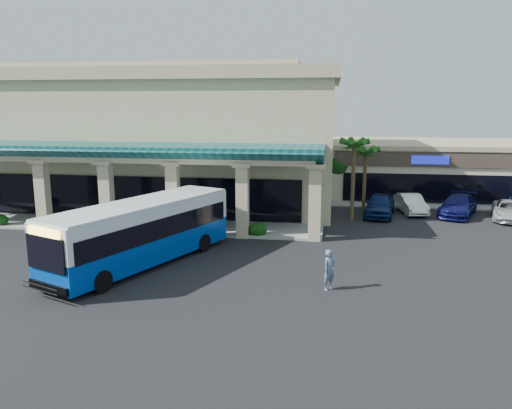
% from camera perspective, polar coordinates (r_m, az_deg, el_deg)
% --- Properties ---
extents(ground, '(110.00, 110.00, 0.00)m').
position_cam_1_polar(ground, '(27.15, -6.61, -6.43)').
color(ground, black).
extents(main_building, '(30.80, 14.80, 11.35)m').
position_cam_1_polar(main_building, '(43.65, -11.49, 7.69)').
color(main_building, '#BDB187').
rests_on(main_building, ground).
extents(arcade, '(30.00, 6.20, 5.70)m').
position_cam_1_polar(arcade, '(35.48, -16.38, 2.10)').
color(arcade, '#0B4245').
rests_on(arcade, ground).
extents(strip_mall, '(22.50, 12.50, 4.90)m').
position_cam_1_polar(strip_mall, '(50.51, 21.27, 3.93)').
color(strip_mall, beige).
rests_on(strip_mall, ground).
extents(palm_0, '(2.40, 2.40, 6.60)m').
position_cam_1_polar(palm_0, '(36.31, 11.05, 3.26)').
color(palm_0, '#1B4C14').
rests_on(palm_0, ground).
extents(palm_1, '(2.40, 2.40, 5.80)m').
position_cam_1_polar(palm_1, '(39.39, 12.31, 3.24)').
color(palm_1, '#1B4C14').
rests_on(palm_1, ground).
extents(broadleaf_tree, '(2.60, 2.60, 4.81)m').
position_cam_1_polar(broadleaf_tree, '(44.33, 9.31, 3.57)').
color(broadleaf_tree, black).
rests_on(broadleaf_tree, ground).
extents(transit_bus, '(7.21, 12.15, 3.35)m').
position_cam_1_polar(transit_bus, '(26.61, -12.83, -3.25)').
color(transit_bus, '#003BA4').
rests_on(transit_bus, ground).
extents(pedestrian, '(0.78, 0.80, 1.86)m').
position_cam_1_polar(pedestrian, '(22.90, 8.39, -7.40)').
color(pedestrian, slate).
rests_on(pedestrian, ground).
extents(car_silver, '(2.89, 5.33, 1.72)m').
position_cam_1_polar(car_silver, '(38.72, 13.96, -0.04)').
color(car_silver, '#0B1F53').
rests_on(car_silver, ground).
extents(car_white, '(2.27, 4.66, 1.47)m').
position_cam_1_polar(car_white, '(40.48, 17.26, 0.09)').
color(car_white, white).
rests_on(car_white, ground).
extents(car_red, '(4.14, 5.92, 1.59)m').
position_cam_1_polar(car_red, '(40.68, 22.09, -0.10)').
color(car_red, '#0F1154').
rests_on(car_red, ground).
extents(car_gray, '(3.56, 5.48, 1.40)m').
position_cam_1_polar(car_gray, '(40.77, 27.04, -0.61)').
color(car_gray, '#BDBDBE').
rests_on(car_gray, ground).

